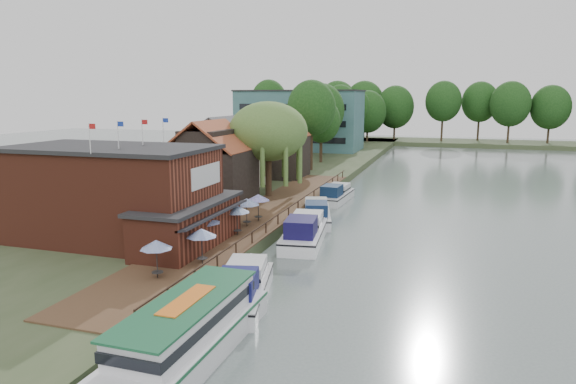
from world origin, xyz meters
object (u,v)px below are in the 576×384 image
(cottage_c, at_px, (279,146))
(cruiser_1, at_px, (305,228))
(umbrella_5, at_px, (258,208))
(cruiser_0, at_px, (242,282))
(cottage_b, at_px, (225,152))
(swan, at_px, (223,322))
(cruiser_2, at_px, (316,210))
(cruiser_3, at_px, (336,192))
(pub, at_px, (134,195))
(umbrella_1, at_px, (202,246))
(hotel_block, at_px, (300,120))
(umbrella_4, at_px, (247,212))
(umbrella_2, at_px, (205,232))
(willow, at_px, (268,150))
(umbrella_0, at_px, (157,259))
(umbrella_3, at_px, (237,220))
(cottage_a, at_px, (211,162))
(tour_boat, at_px, (181,333))

(cottage_c, xyz_separation_m, cruiser_1, (11.36, -27.02, -3.99))
(umbrella_5, relative_size, cruiser_0, 0.25)
(cottage_b, height_order, swan, cottage_b)
(cruiser_2, distance_m, cruiser_3, 10.08)
(cottage_b, distance_m, cruiser_2, 18.48)
(swan, bearing_deg, cruiser_2, 92.74)
(pub, distance_m, umbrella_1, 8.50)
(hotel_block, relative_size, cruiser_2, 2.70)
(cruiser_1, distance_m, cruiser_2, 7.32)
(umbrella_1, height_order, umbrella_4, same)
(umbrella_2, bearing_deg, pub, 178.91)
(pub, bearing_deg, umbrella_5, 52.80)
(umbrella_1, distance_m, cruiser_3, 27.98)
(cottage_b, distance_m, cruiser_1, 24.02)
(willow, relative_size, umbrella_5, 4.39)
(umbrella_2, xyz_separation_m, swan, (5.72, -9.38, -2.07))
(umbrella_1, height_order, umbrella_2, same)
(hotel_block, height_order, cruiser_2, hotel_block)
(cruiser_1, bearing_deg, cottage_c, 105.10)
(umbrella_2, bearing_deg, swan, -58.61)
(cruiser_1, bearing_deg, cottage_b, 122.74)
(swan, bearing_deg, umbrella_4, 107.90)
(hotel_block, height_order, umbrella_4, hotel_block)
(swan, bearing_deg, willow, 105.33)
(willow, relative_size, umbrella_0, 4.39)
(umbrella_4, height_order, cruiser_0, umbrella_4)
(pub, xyz_separation_m, umbrella_5, (6.62, 8.72, -2.36))
(cottage_b, bearing_deg, umbrella_1, -68.24)
(cottage_b, relative_size, umbrella_3, 4.04)
(umbrella_0, relative_size, cruiser_3, 0.26)
(pub, xyz_separation_m, cruiser_0, (11.28, -6.05, -3.49))
(cottage_a, bearing_deg, umbrella_5, -39.47)
(willow, relative_size, cruiser_0, 1.08)
(cottage_c, bearing_deg, pub, -90.00)
(cruiser_1, height_order, cruiser_3, cruiser_1)
(umbrella_0, bearing_deg, pub, 131.82)
(umbrella_1, distance_m, cruiser_2, 18.04)
(umbrella_3, bearing_deg, cruiser_1, 34.67)
(tour_boat, bearing_deg, cottage_c, 104.11)
(umbrella_2, relative_size, umbrella_5, 1.00)
(cottage_b, height_order, tour_boat, cottage_b)
(cottage_a, bearing_deg, cottage_c, 86.99)
(umbrella_2, distance_m, cruiser_0, 8.12)
(cottage_a, relative_size, cottage_c, 1.01)
(umbrella_2, relative_size, cruiser_1, 0.23)
(umbrella_4, bearing_deg, cruiser_1, 3.41)
(hotel_block, bearing_deg, cottage_b, -85.03)
(cruiser_0, distance_m, cruiser_3, 30.39)
(cottage_b, bearing_deg, cruiser_3, -2.78)
(umbrella_4, xyz_separation_m, cruiser_0, (4.92, -12.73, -1.12))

